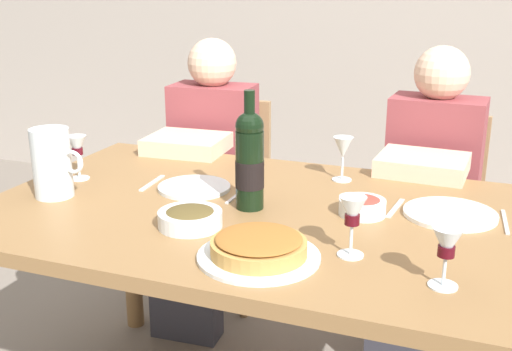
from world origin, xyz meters
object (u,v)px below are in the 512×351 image
wine_glass_right_diner (77,148)px  dinner_plate_left_setting (450,214)px  dining_table (246,237)px  salad_bowl (362,205)px  wine_bottle (250,160)px  olive_bowl (190,217)px  water_pitcher (53,167)px  dinner_plate_right_setting (194,187)px  diner_right (427,198)px  baked_tart (259,248)px  chair_left (225,185)px  wine_glass_centre (352,214)px  diner_left (204,175)px  chair_right (433,208)px  wine_glass_left_diner (343,149)px  wine_glass_spare (447,246)px

wine_glass_right_diner → dinner_plate_left_setting: wine_glass_right_diner is taller
dining_table → salad_bowl: (0.33, 0.06, 0.12)m
wine_bottle → olive_bowl: size_ratio=1.99×
salad_bowl → dinner_plate_left_setting: size_ratio=0.51×
water_pitcher → dinner_plate_right_setting: 0.43m
diner_right → baked_tart: bearing=76.9°
baked_tart → chair_left: 1.37m
water_pitcher → dinner_plate_right_setting: water_pitcher is taller
water_pitcher → olive_bowl: water_pitcher is taller
chair_left → olive_bowl: bearing=105.5°
water_pitcher → diner_right: bearing=38.1°
dinner_plate_right_setting → diner_right: bearing=42.1°
wine_bottle → wine_glass_right_diner: bearing=175.3°
water_pitcher → dinner_plate_left_setting: size_ratio=0.82×
wine_glass_right_diner → dinner_plate_left_setting: bearing=4.3°
wine_glass_centre → chair_left: (-0.81, 1.10, -0.37)m
dinner_plate_left_setting → diner_left: size_ratio=0.22×
diner_right → chair_right: bearing=-89.5°
wine_glass_left_diner → chair_right: bearing=66.1°
wine_glass_centre → chair_right: bearing=85.1°
dinner_plate_left_setting → chair_right: chair_right is taller
wine_glass_left_diner → dinner_plate_right_setting: 0.49m
dinner_plate_right_setting → wine_glass_spare: bearing=-26.5°
wine_glass_right_diner → chair_left: size_ratio=0.17×
water_pitcher → chair_right: (1.03, 1.04, -0.36)m
wine_glass_centre → chair_left: size_ratio=0.17×
dining_table → wine_glass_spare: (0.58, -0.30, 0.19)m
chair_right → wine_bottle: bearing=67.3°
chair_right → diner_right: diner_right is taller
wine_glass_centre → wine_glass_left_diner: bearing=105.5°
dinner_plate_left_setting → chair_left: size_ratio=0.29×
water_pitcher → diner_right: diner_right is taller
wine_glass_right_diner → chair_right: bearing=39.3°
dinner_plate_left_setting → diner_left: (-1.00, 0.51, -0.15)m
wine_glass_right_diner → dinner_plate_right_setting: wine_glass_right_diner is taller
salad_bowl → wine_bottle: bearing=-169.3°
wine_glass_centre → dinner_plate_right_setting: bearing=151.4°
diner_left → water_pitcher: bearing=76.6°
wine_glass_centre → salad_bowl: bearing=96.2°
wine_glass_right_diner → salad_bowl: bearing=0.5°
water_pitcher → olive_bowl: size_ratio=1.22×
salad_bowl → wine_glass_left_diner: bearing=113.8°
olive_bowl → diner_right: size_ratio=0.15×
wine_glass_left_diner → chair_left: (-0.66, 0.54, -0.37)m
salad_bowl → dinner_plate_right_setting: salad_bowl is taller
dining_table → diner_left: bearing=124.4°
wine_glass_left_diner → chair_right: size_ratio=0.17×
salad_bowl → wine_glass_centre: bearing=-83.8°
baked_tart → salad_bowl: 0.41m
baked_tart → diner_left: diner_left is taller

